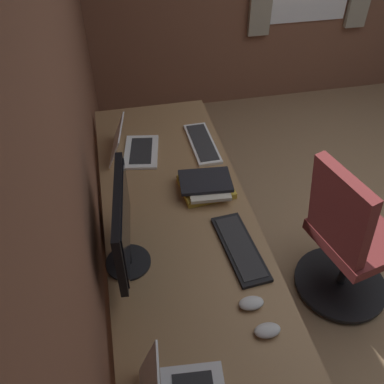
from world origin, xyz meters
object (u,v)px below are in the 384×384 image
(monitor_primary, at_px, (123,225))
(keyboard_spare, at_px, (240,248))
(office_chair, at_px, (347,242))
(drawer_pedestal, at_px, (172,250))
(keyboard_main, at_px, (202,143))
(mouse_main, at_px, (267,330))
(laptop_leftmost, at_px, (132,147))
(mouse_spare, at_px, (251,303))
(book_stack_near, at_px, (206,185))

(monitor_primary, height_order, keyboard_spare, monitor_primary)
(keyboard_spare, relative_size, office_chair, 0.44)
(monitor_primary, xyz_separation_m, keyboard_spare, (-0.03, -0.50, -0.23))
(drawer_pedestal, relative_size, keyboard_main, 1.65)
(mouse_main, bearing_deg, monitor_primary, 47.25)
(laptop_leftmost, height_order, office_chair, office_chair)
(drawer_pedestal, relative_size, monitor_primary, 1.38)
(mouse_main, distance_m, mouse_spare, 0.13)
(laptop_leftmost, distance_m, keyboard_main, 0.42)
(drawer_pedestal, distance_m, book_stack_near, 0.47)
(keyboard_spare, xyz_separation_m, mouse_spare, (-0.29, 0.04, 0.01))
(keyboard_spare, height_order, mouse_spare, mouse_spare)
(office_chair, bearing_deg, keyboard_main, 43.66)
(laptop_leftmost, xyz_separation_m, mouse_spare, (-1.13, -0.36, -0.03))
(keyboard_spare, distance_m, mouse_main, 0.42)
(monitor_primary, relative_size, laptop_leftmost, 1.40)
(mouse_spare, relative_size, office_chair, 0.11)
(monitor_primary, height_order, office_chair, monitor_primary)
(keyboard_main, distance_m, mouse_spare, 1.13)
(book_stack_near, bearing_deg, mouse_main, -177.64)
(drawer_pedestal, bearing_deg, office_chair, -104.53)
(keyboard_main, bearing_deg, laptop_leftmost, 89.29)
(mouse_spare, bearing_deg, keyboard_main, -3.10)
(monitor_primary, distance_m, keyboard_spare, 0.56)
(monitor_primary, distance_m, keyboard_main, 0.99)
(monitor_primary, bearing_deg, mouse_spare, -124.79)
(monitor_primary, xyz_separation_m, office_chair, (0.11, -1.19, -0.52))
(laptop_leftmost, bearing_deg, office_chair, -122.84)
(mouse_spare, bearing_deg, monitor_primary, 55.21)
(mouse_spare, distance_m, book_stack_near, 0.72)
(mouse_main, distance_m, office_chair, 0.94)
(laptop_leftmost, distance_m, mouse_spare, 1.19)
(drawer_pedestal, xyz_separation_m, laptop_leftmost, (0.46, 0.14, 0.43))
(monitor_primary, xyz_separation_m, book_stack_near, (0.40, -0.45, -0.21))
(office_chair, bearing_deg, mouse_main, 128.45)
(mouse_main, xyz_separation_m, book_stack_near, (0.85, 0.04, 0.02))
(monitor_primary, xyz_separation_m, laptop_leftmost, (0.81, -0.10, -0.20))
(mouse_spare, bearing_deg, mouse_main, -169.81)
(laptop_leftmost, height_order, keyboard_main, laptop_leftmost)
(laptop_leftmost, relative_size, mouse_main, 3.47)
(drawer_pedestal, bearing_deg, keyboard_spare, -145.81)
(laptop_leftmost, relative_size, book_stack_near, 1.25)
(laptop_leftmost, bearing_deg, keyboard_spare, -154.29)
(keyboard_main, height_order, office_chair, office_chair)
(keyboard_main, height_order, keyboard_spare, same)
(drawer_pedestal, xyz_separation_m, book_stack_near, (0.05, -0.20, 0.42))
(drawer_pedestal, xyz_separation_m, keyboard_spare, (-0.38, -0.26, 0.39))
(book_stack_near, bearing_deg, keyboard_spare, -172.68)
(laptop_leftmost, xyz_separation_m, office_chair, (-0.70, -1.09, -0.32))
(drawer_pedestal, distance_m, office_chair, 0.98)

